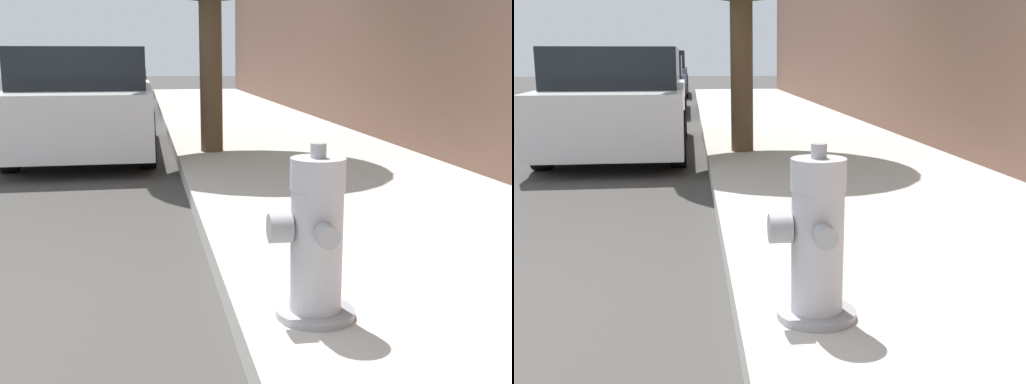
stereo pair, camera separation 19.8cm
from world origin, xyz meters
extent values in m
cube|color=beige|center=(3.20, 0.00, 0.08)|extent=(2.92, 40.00, 0.16)
cylinder|color=#97979C|center=(2.09, -0.33, 0.18)|extent=(0.36, 0.36, 0.04)
cylinder|color=#B2B2B7|center=(2.09, -0.33, 0.47)|extent=(0.23, 0.23, 0.56)
cylinder|color=#B2B2B7|center=(2.09, -0.33, 0.82)|extent=(0.25, 0.25, 0.14)
cylinder|color=#97979C|center=(2.09, -0.33, 0.92)|extent=(0.07, 0.07, 0.06)
cylinder|color=#97979C|center=(2.09, -0.49, 0.58)|extent=(0.10, 0.08, 0.10)
cylinder|color=#97979C|center=(2.09, -0.17, 0.58)|extent=(0.10, 0.08, 0.10)
cylinder|color=#97979C|center=(1.93, -0.33, 0.58)|extent=(0.10, 0.13, 0.13)
cube|color=silver|center=(0.59, 6.10, 0.55)|extent=(1.75, 4.33, 0.73)
cube|color=black|center=(0.59, 5.93, 1.18)|extent=(1.61, 2.38, 0.51)
cylinder|color=black|center=(-0.20, 7.44, 0.34)|extent=(0.20, 0.69, 0.69)
cylinder|color=black|center=(1.39, 7.44, 0.34)|extent=(0.20, 0.69, 0.69)
cylinder|color=black|center=(-0.20, 4.76, 0.34)|extent=(0.20, 0.69, 0.69)
cylinder|color=black|center=(1.39, 4.76, 0.34)|extent=(0.20, 0.69, 0.69)
cube|color=navy|center=(0.61, 12.55, 0.50)|extent=(1.67, 4.04, 0.67)
cube|color=black|center=(0.61, 12.39, 1.08)|extent=(1.54, 2.22, 0.50)
cylinder|color=black|center=(-0.15, 13.80, 0.30)|extent=(0.20, 0.60, 0.60)
cylinder|color=black|center=(1.36, 13.80, 0.30)|extent=(0.20, 0.60, 0.60)
cylinder|color=black|center=(-0.15, 11.30, 0.30)|extent=(0.20, 0.60, 0.60)
cylinder|color=black|center=(1.36, 11.30, 0.30)|extent=(0.20, 0.60, 0.60)
cube|color=#4C5156|center=(0.62, 19.09, 0.56)|extent=(1.74, 4.27, 0.74)
cube|color=black|center=(0.62, 18.92, 1.21)|extent=(1.60, 2.35, 0.56)
cylinder|color=black|center=(-0.17, 20.42, 0.34)|extent=(0.20, 0.68, 0.68)
cylinder|color=black|center=(1.41, 20.42, 0.34)|extent=(0.20, 0.68, 0.68)
cylinder|color=black|center=(-0.17, 17.77, 0.34)|extent=(0.20, 0.68, 0.68)
cylinder|color=black|center=(1.41, 17.77, 0.34)|extent=(0.20, 0.68, 0.68)
cylinder|color=brown|center=(2.19, 4.93, 1.27)|extent=(0.27, 0.27, 2.23)
camera|label=1|loc=(1.35, -2.99, 1.33)|focal=45.00mm
camera|label=2|loc=(1.54, -3.02, 1.33)|focal=45.00mm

